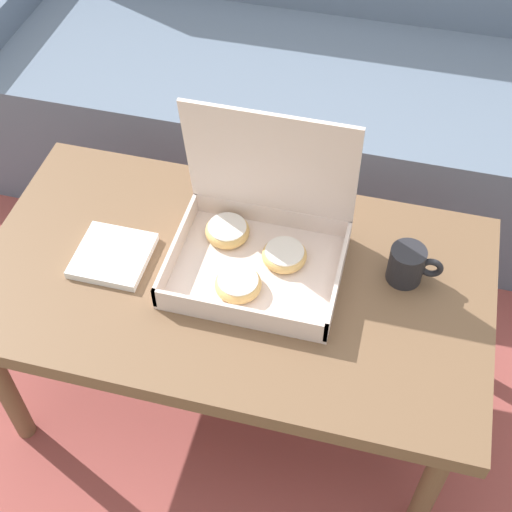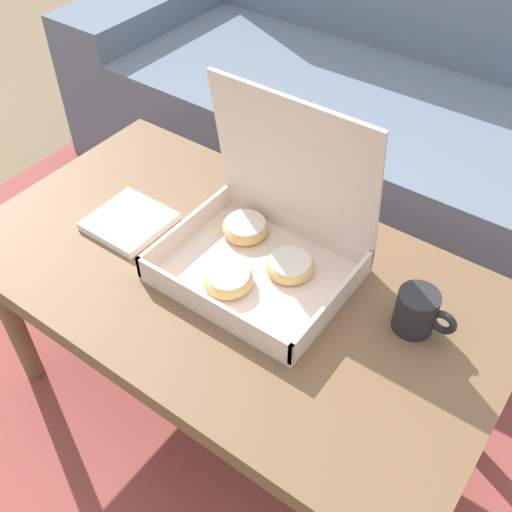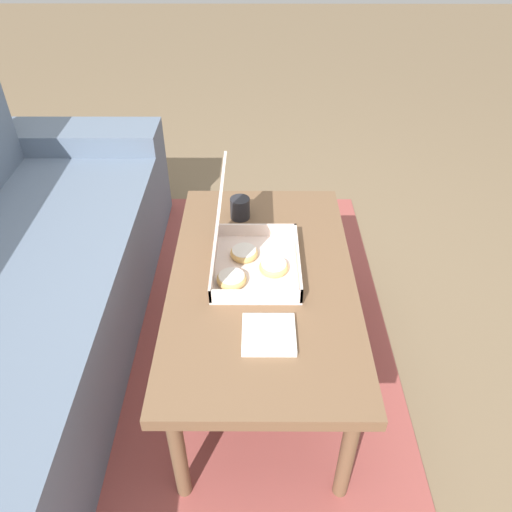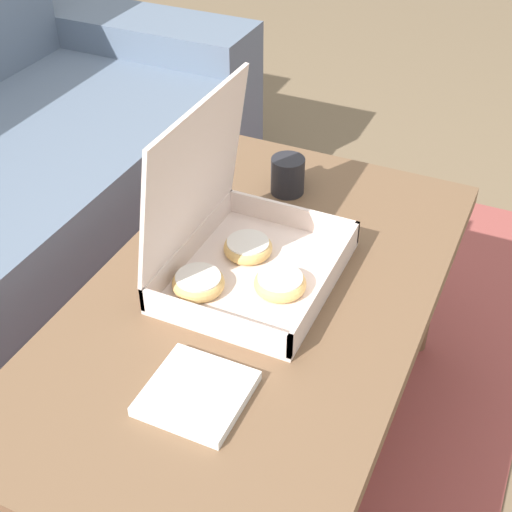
% 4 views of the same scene
% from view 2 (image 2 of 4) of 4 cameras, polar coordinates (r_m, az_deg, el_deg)
% --- Properties ---
extents(ground_plane, '(12.00, 12.00, 0.00)m').
position_cam_2_polar(ground_plane, '(1.56, 1.24, -10.40)').
color(ground_plane, '#756047').
extents(area_rug, '(2.36, 1.88, 0.01)m').
position_cam_2_polar(area_rug, '(1.72, 6.99, -3.62)').
color(area_rug, '#994742').
rests_on(area_rug, ground_plane).
extents(couch, '(2.24, 0.81, 0.88)m').
position_cam_2_polar(couch, '(1.91, 15.72, 11.60)').
color(couch, slate).
rests_on(couch, ground_plane).
extents(coffee_table, '(1.04, 0.59, 0.46)m').
position_cam_2_polar(coffee_table, '(1.17, -2.28, -3.10)').
color(coffee_table, brown).
rests_on(coffee_table, ground_plane).
extents(pastry_box, '(0.34, 0.28, 0.33)m').
position_cam_2_polar(pastry_box, '(1.11, 0.83, 1.68)').
color(pastry_box, silver).
rests_on(pastry_box, coffee_table).
extents(coffee_mug, '(0.11, 0.07, 0.08)m').
position_cam_2_polar(coffee_mug, '(1.05, 15.13, -5.14)').
color(coffee_mug, '#232328').
rests_on(coffee_mug, coffee_table).
extents(napkin_stack, '(0.15, 0.15, 0.02)m').
position_cam_2_polar(napkin_stack, '(1.26, -11.98, 3.24)').
color(napkin_stack, white).
rests_on(napkin_stack, coffee_table).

